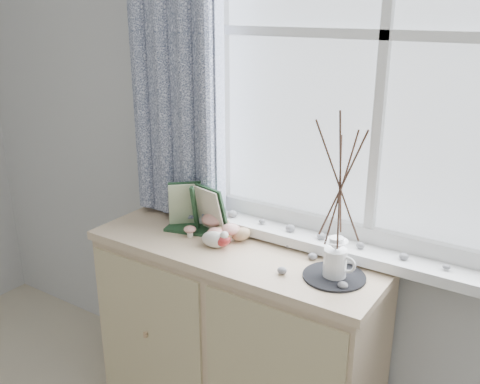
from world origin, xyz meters
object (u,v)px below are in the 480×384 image
at_px(toadstool_cluster, 216,225).
at_px(botanical_book, 193,209).
at_px(sideboard, 236,339).
at_px(twig_pitcher, 340,182).

bearing_deg(toadstool_cluster, botanical_book, -166.15).
height_order(sideboard, toadstool_cluster, toadstool_cluster).
distance_m(sideboard, toadstool_cluster, 0.49).
xyz_separation_m(botanical_book, twig_pitcher, (0.64, -0.03, 0.24)).
bearing_deg(botanical_book, twig_pitcher, -16.84).
height_order(botanical_book, toadstool_cluster, botanical_book).
distance_m(sideboard, botanical_book, 0.57).
bearing_deg(twig_pitcher, toadstool_cluster, 171.70).
bearing_deg(toadstool_cluster, twig_pitcher, -5.36).
height_order(sideboard, botanical_book, botanical_book).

